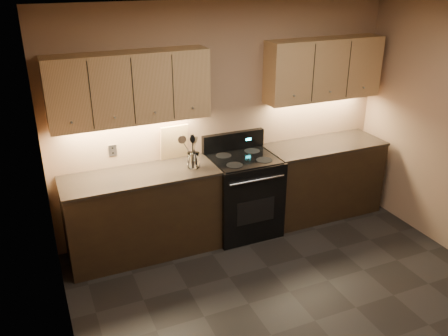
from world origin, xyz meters
The scene contains 16 objects.
floor centered at (0.00, 0.00, 0.00)m, with size 4.00×4.00×0.00m, color black.
ceiling centered at (0.00, 0.00, 2.60)m, with size 4.00×4.00×0.00m, color silver.
wall_back centered at (0.00, 2.00, 1.30)m, with size 4.00×0.04×2.60m, color #997B5A.
wall_left centered at (-2.00, 0.00, 1.30)m, with size 0.04×4.00×2.60m, color #997B5A.
counter_left centered at (-1.10, 1.70, 0.47)m, with size 1.62×0.62×0.93m.
counter_right centered at (1.18, 1.70, 0.47)m, with size 1.46×0.62×0.93m.
stove centered at (0.08, 1.68, 0.48)m, with size 0.76×0.68×1.14m.
upper_cab_left centered at (-1.10, 1.85, 1.80)m, with size 1.60×0.30×0.70m, color tan.
upper_cab_right centered at (1.18, 1.85, 1.80)m, with size 1.44×0.30×0.70m, color tan.
outlet_plate centered at (-1.30, 1.99, 1.12)m, with size 0.09×0.01×0.12m, color #B2B5BA.
utensil_crock centered at (-0.52, 1.65, 1.01)m, with size 0.16×0.16×0.16m.
cutting_board centered at (-0.63, 1.96, 1.13)m, with size 0.31×0.02×0.40m, color tan.
wooden_spoon centered at (-0.56, 1.65, 1.11)m, with size 0.06×0.06×0.32m, color tan, non-canonical shape.
black_spoon centered at (-0.52, 1.66, 1.12)m, with size 0.06×0.06×0.34m, color black, non-canonical shape.
black_turner centered at (-0.50, 1.62, 1.12)m, with size 0.08×0.08×0.35m, color black, non-canonical shape.
steel_skimmer centered at (-0.49, 1.65, 1.12)m, with size 0.09×0.09×0.36m, color silver, non-canonical shape.
Camera 1 is at (-2.08, -2.73, 2.93)m, focal length 38.00 mm.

